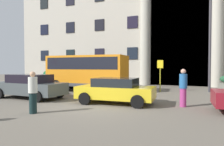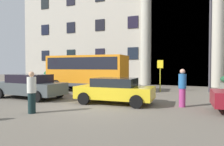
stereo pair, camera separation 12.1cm
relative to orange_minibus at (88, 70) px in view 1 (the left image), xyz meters
name	(u,v)px [view 1 (the left image)]	position (x,y,z in m)	size (l,w,h in m)	color
ground_plane	(93,108)	(3.37, -5.50, -1.70)	(80.00, 64.00, 0.12)	#655D52
office_building_facade	(158,21)	(3.39, 11.96, 5.99)	(34.92, 9.78, 15.29)	#AFA99A
orange_minibus	(88,70)	(0.00, 0.00, 0.00)	(6.17, 2.94, 2.75)	orange
bus_stop_sign	(160,72)	(5.33, 1.65, -0.15)	(0.44, 0.08, 2.40)	#9B961E
hedge_planter_far_east	(86,77)	(-3.18, 5.27, -0.84)	(2.06, 0.72, 1.66)	slate
hedge_planter_west	(49,77)	(-7.82, 4.92, -0.90)	(1.65, 0.72, 1.54)	slate
parked_estate_mid	(116,90)	(4.03, -4.26, -0.95)	(4.04, 2.07, 1.32)	gold
white_taxi_kerbside	(30,86)	(-1.43, -4.57, -0.90)	(4.55, 2.16, 1.44)	#42494B
scooter_by_planter	(50,87)	(-1.59, -2.49, -1.19)	(1.98, 0.75, 0.89)	black
pedestrian_woman_with_bag	(33,92)	(1.74, -7.67, -0.78)	(0.36, 0.36, 1.72)	black
pedestrian_child_trailing	(183,88)	(7.32, -3.87, -0.73)	(0.36, 0.36, 1.80)	#9B3170
lamppost_plaza_centre	(210,28)	(8.78, 2.96, 3.13)	(0.40, 0.40, 8.27)	#39363C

